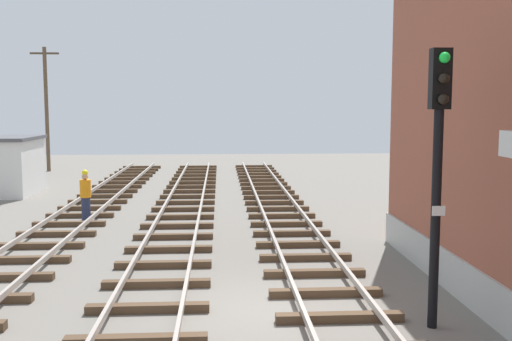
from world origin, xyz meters
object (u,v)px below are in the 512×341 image
(control_hut, at_px, (4,165))
(track_worker_foreground, at_px, (86,195))
(utility_pole_far, at_px, (46,107))
(signal_mast, at_px, (438,155))

(control_hut, xyz_separation_m, track_worker_foreground, (5.28, -6.70, -0.46))
(control_hut, bearing_deg, utility_pole_far, 94.78)
(utility_pole_far, distance_m, track_worker_foreground, 18.26)
(signal_mast, distance_m, track_worker_foreground, 14.53)
(control_hut, height_order, track_worker_foreground, control_hut)
(signal_mast, distance_m, utility_pole_far, 31.90)
(utility_pole_far, bearing_deg, control_hut, -85.22)
(signal_mast, relative_size, utility_pole_far, 0.66)
(control_hut, distance_m, utility_pole_far, 10.59)
(utility_pole_far, xyz_separation_m, track_worker_foreground, (6.14, -16.89, -3.22))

